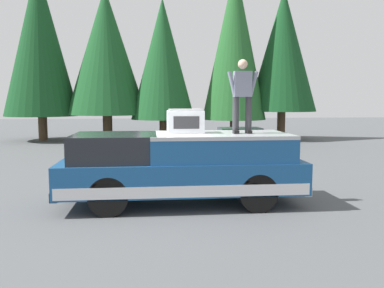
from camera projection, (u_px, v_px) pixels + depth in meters
ground_plane at (154, 205)px, 9.34m from camera, size 90.00×90.00×0.00m
pickup_truck at (182, 167)px, 9.36m from camera, size 2.01×5.54×1.65m
compressor_unit at (185, 121)px, 9.45m from camera, size 0.65×0.84×0.56m
person_on_truck_bed at (242, 94)px, 9.23m from camera, size 0.29×0.72×1.69m
parked_car_silver at (238, 140)px, 18.52m from camera, size 1.64×4.10×1.16m
conifer_far_left at (283, 51)px, 24.55m from camera, size 4.14×4.14×9.12m
conifer_left at (235, 43)px, 24.02m from camera, size 3.85×3.85×10.38m
conifer_center_left at (163, 59)px, 23.70m from camera, size 3.79×3.79×8.33m
conifer_center_right at (106, 52)px, 23.97m from camera, size 4.74×4.74×9.03m
conifer_right at (39, 41)px, 23.72m from camera, size 4.33×4.33×10.28m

